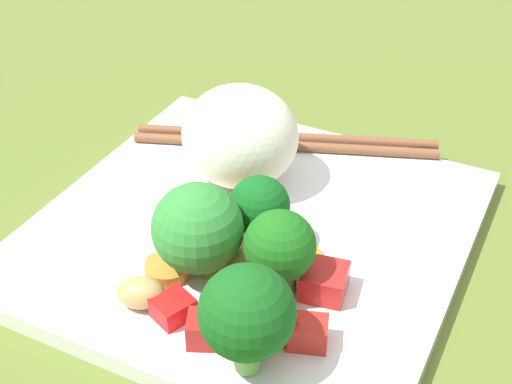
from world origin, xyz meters
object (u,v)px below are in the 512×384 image
(square_plate, at_px, (251,232))
(carrot_slice_2, at_px, (300,256))
(chopstick_pair, at_px, (285,141))
(rice_mound, at_px, (240,136))
(broccoli_floret_0, at_px, (259,208))

(square_plate, relative_size, carrot_slice_2, 10.07)
(chopstick_pair, bearing_deg, square_plate, 81.76)
(rice_mound, relative_size, broccoli_floret_0, 1.63)
(rice_mound, distance_m, broccoli_floret_0, 0.08)
(carrot_slice_2, xyz_separation_m, chopstick_pair, (-0.12, -0.07, 0.00))
(broccoli_floret_0, xyz_separation_m, carrot_slice_2, (0.00, 0.03, -0.03))
(chopstick_pair, bearing_deg, broccoli_floret_0, 86.58)
(broccoli_floret_0, relative_size, chopstick_pair, 0.22)
(square_plate, xyz_separation_m, carrot_slice_2, (0.02, 0.04, 0.01))
(rice_mound, height_order, carrot_slice_2, rice_mound)
(square_plate, xyz_separation_m, broccoli_floret_0, (0.02, 0.01, 0.04))
(square_plate, height_order, chopstick_pair, chopstick_pair)
(broccoli_floret_0, bearing_deg, square_plate, -139.08)
(rice_mound, relative_size, carrot_slice_2, 3.05)
(rice_mound, distance_m, chopstick_pair, 0.07)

